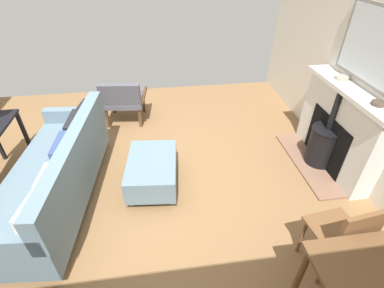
{
  "coord_description": "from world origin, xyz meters",
  "views": [
    {
      "loc": [
        -0.35,
        2.51,
        2.41
      ],
      "look_at": [
        -0.67,
        0.19,
        0.71
      ],
      "focal_mm": 26.27,
      "sensor_mm": 36.0,
      "label": 1
    }
  ],
  "objects_px": {
    "armchair_accent": "(123,99)",
    "dining_chair_near_fireplace": "(345,234)",
    "mantel_bowl_far": "(378,103)",
    "fireplace": "(335,132)",
    "mantel_bowl_near": "(342,78)",
    "sofa": "(57,174)",
    "ottoman": "(152,170)"
  },
  "relations": [
    {
      "from": "armchair_accent",
      "to": "dining_chair_near_fireplace",
      "type": "xyz_separation_m",
      "value": [
        -1.92,
        2.84,
        0.09
      ]
    },
    {
      "from": "mantel_bowl_far",
      "to": "armchair_accent",
      "type": "distance_m",
      "value": 3.33
    },
    {
      "from": "fireplace",
      "to": "armchair_accent",
      "type": "bearing_deg",
      "value": -27.8
    },
    {
      "from": "mantel_bowl_near",
      "to": "dining_chair_near_fireplace",
      "type": "distance_m",
      "value": 1.94
    },
    {
      "from": "sofa",
      "to": "ottoman",
      "type": "xyz_separation_m",
      "value": [
        -1.01,
        -0.08,
        -0.14
      ]
    },
    {
      "from": "fireplace",
      "to": "mantel_bowl_near",
      "type": "xyz_separation_m",
      "value": [
        -0.03,
        -0.24,
        0.62
      ]
    },
    {
      "from": "sofa",
      "to": "dining_chair_near_fireplace",
      "type": "relative_size",
      "value": 2.51
    },
    {
      "from": "mantel_bowl_far",
      "to": "ottoman",
      "type": "relative_size",
      "value": 0.15
    },
    {
      "from": "mantel_bowl_far",
      "to": "sofa",
      "type": "relative_size",
      "value": 0.06
    },
    {
      "from": "mantel_bowl_near",
      "to": "armchair_accent",
      "type": "relative_size",
      "value": 0.21
    },
    {
      "from": "sofa",
      "to": "armchair_accent",
      "type": "height_order",
      "value": "sofa"
    },
    {
      "from": "dining_chair_near_fireplace",
      "to": "mantel_bowl_near",
      "type": "bearing_deg",
      "value": -115.4
    },
    {
      "from": "mantel_bowl_far",
      "to": "ottoman",
      "type": "height_order",
      "value": "mantel_bowl_far"
    },
    {
      "from": "mantel_bowl_near",
      "to": "dining_chair_near_fireplace",
      "type": "height_order",
      "value": "mantel_bowl_near"
    },
    {
      "from": "sofa",
      "to": "dining_chair_near_fireplace",
      "type": "xyz_separation_m",
      "value": [
        -2.53,
        1.23,
        0.14
      ]
    },
    {
      "from": "fireplace",
      "to": "dining_chair_near_fireplace",
      "type": "bearing_deg",
      "value": 61.98
    },
    {
      "from": "sofa",
      "to": "armchair_accent",
      "type": "xyz_separation_m",
      "value": [
        -0.61,
        -1.61,
        0.05
      ]
    },
    {
      "from": "fireplace",
      "to": "mantel_bowl_far",
      "type": "relative_size",
      "value": 11.09
    },
    {
      "from": "fireplace",
      "to": "mantel_bowl_far",
      "type": "distance_m",
      "value": 0.73
    },
    {
      "from": "sofa",
      "to": "dining_chair_near_fireplace",
      "type": "distance_m",
      "value": 2.82
    },
    {
      "from": "mantel_bowl_near",
      "to": "mantel_bowl_far",
      "type": "bearing_deg",
      "value": 90.0
    },
    {
      "from": "ottoman",
      "to": "dining_chair_near_fireplace",
      "type": "distance_m",
      "value": 2.03
    },
    {
      "from": "mantel_bowl_near",
      "to": "fireplace",
      "type": "bearing_deg",
      "value": 82.06
    },
    {
      "from": "dining_chair_near_fireplace",
      "to": "sofa",
      "type": "bearing_deg",
      "value": -25.9
    },
    {
      "from": "ottoman",
      "to": "mantel_bowl_far",
      "type": "bearing_deg",
      "value": 172.91
    },
    {
      "from": "mantel_bowl_near",
      "to": "mantel_bowl_far",
      "type": "distance_m",
      "value": 0.65
    },
    {
      "from": "mantel_bowl_near",
      "to": "sofa",
      "type": "height_order",
      "value": "mantel_bowl_near"
    },
    {
      "from": "mantel_bowl_far",
      "to": "ottoman",
      "type": "bearing_deg",
      "value": -7.09
    },
    {
      "from": "ottoman",
      "to": "dining_chair_near_fireplace",
      "type": "height_order",
      "value": "dining_chair_near_fireplace"
    },
    {
      "from": "fireplace",
      "to": "sofa",
      "type": "bearing_deg",
      "value": 3.5
    },
    {
      "from": "fireplace",
      "to": "mantel_bowl_far",
      "type": "height_order",
      "value": "mantel_bowl_far"
    },
    {
      "from": "mantel_bowl_far",
      "to": "armchair_accent",
      "type": "bearing_deg",
      "value": -33.81
    }
  ]
}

